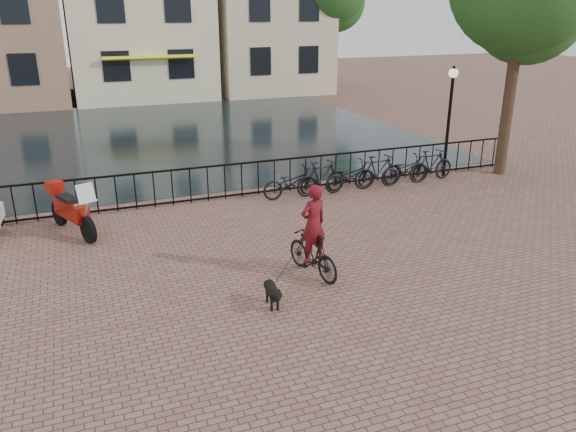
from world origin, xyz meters
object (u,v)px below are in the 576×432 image
object	(u,v)px
dog	(272,294)
lamp_post	(450,103)
motorcycle	(71,205)
cyclist	(313,236)

from	to	relation	value
dog	lamp_post	bearing A→B (deg)	41.81
dog	motorcycle	world-z (taller)	motorcycle
lamp_post	motorcycle	size ratio (longest dim) A/B	1.63
cyclist	dog	xyz separation A→B (m)	(-1.21, -0.92, -0.61)
lamp_post	motorcycle	xyz separation A→B (m)	(-11.34, -0.85, -1.63)
lamp_post	motorcycle	world-z (taller)	lamp_post
motorcycle	cyclist	bearing A→B (deg)	-66.06
cyclist	motorcycle	xyz separation A→B (m)	(-4.51, 4.18, -0.12)
cyclist	motorcycle	size ratio (longest dim) A/B	1.07
lamp_post	cyclist	xyz separation A→B (m)	(-6.82, -5.03, -1.51)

